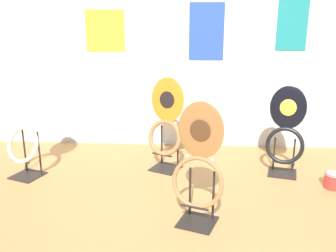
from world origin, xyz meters
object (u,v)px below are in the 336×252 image
(toilet_seat_display_jazz_black, at_px, (286,136))
(paint_can, at_px, (334,180))
(toilet_seat_display_white_plain, at_px, (26,135))
(toilet_seat_display_woodgrain, at_px, (199,169))
(toilet_seat_display_orange_sun, at_px, (166,128))

(toilet_seat_display_jazz_black, xyz_separation_m, paint_can, (0.40, -0.32, -0.33))
(toilet_seat_display_white_plain, distance_m, toilet_seat_display_woodgrain, 1.89)
(toilet_seat_display_orange_sun, relative_size, toilet_seat_display_white_plain, 1.11)
(toilet_seat_display_white_plain, xyz_separation_m, paint_can, (3.00, -0.10, -0.35))
(toilet_seat_display_orange_sun, xyz_separation_m, toilet_seat_display_jazz_black, (1.21, -0.04, -0.04))
(toilet_seat_display_orange_sun, distance_m, toilet_seat_display_jazz_black, 1.22)
(toilet_seat_display_white_plain, xyz_separation_m, toilet_seat_display_jazz_black, (2.60, 0.21, -0.02))
(toilet_seat_display_woodgrain, xyz_separation_m, paint_can, (1.29, 0.71, -0.38))
(toilet_seat_display_jazz_black, relative_size, paint_can, 5.27)
(toilet_seat_display_orange_sun, relative_size, paint_can, 5.68)
(toilet_seat_display_orange_sun, height_order, paint_can, toilet_seat_display_orange_sun)
(toilet_seat_display_woodgrain, bearing_deg, toilet_seat_display_orange_sun, 106.83)
(toilet_seat_display_white_plain, bearing_deg, toilet_seat_display_jazz_black, 4.71)
(toilet_seat_display_jazz_black, xyz_separation_m, toilet_seat_display_woodgrain, (-0.89, -1.02, 0.05))
(toilet_seat_display_white_plain, relative_size, paint_can, 5.11)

